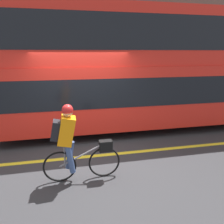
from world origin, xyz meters
The scene contains 8 objects.
ground_plane centered at (0.00, 0.00, 0.00)m, with size 80.00×80.00×0.00m, color #2D2D30.
road_center_line centered at (0.00, -0.09, 0.00)m, with size 50.00×0.14×0.01m, color yellow.
sidewalk_curb centered at (0.00, 5.04, 0.08)m, with size 60.00×1.81×0.16m.
building_facade centered at (0.00, 6.09, 3.67)m, with size 60.00×0.30×7.33m.
bus centered at (2.40, 1.96, 2.07)m, with size 9.76×2.59×3.75m.
cyclist_on_bike centered at (-0.34, -1.04, 0.85)m, with size 1.54×0.32×1.57m.
trash_bin centered at (-1.73, 4.95, 0.66)m, with size 0.52×0.52×1.01m.
street_sign_post centered at (1.41, 4.94, 1.61)m, with size 0.36×0.09×2.60m.
Camera 1 is at (-0.42, -5.02, 2.50)m, focal length 35.00 mm.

